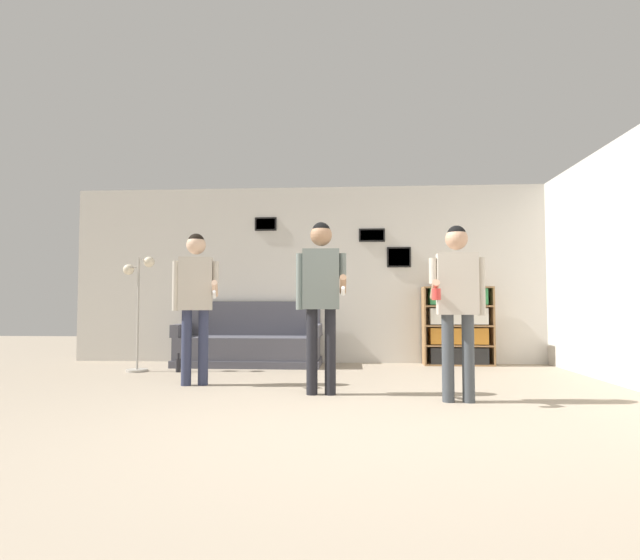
# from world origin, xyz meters

# --- Properties ---
(ground_plane) EXTENTS (20.00, 20.00, 0.00)m
(ground_plane) POSITION_xyz_m (0.00, 0.00, 0.00)
(ground_plane) COLOR gray
(wall_back) EXTENTS (8.43, 0.08, 2.70)m
(wall_back) POSITION_xyz_m (0.00, 4.15, 1.35)
(wall_back) COLOR beige
(wall_back) RESTS_ON ground_plane
(wall_right) EXTENTS (0.06, 6.52, 2.70)m
(wall_right) POSITION_xyz_m (3.04, 2.06, 1.35)
(wall_right) COLOR beige
(wall_right) RESTS_ON ground_plane
(couch) EXTENTS (2.09, 0.80, 0.93)m
(couch) POSITION_xyz_m (-1.38, 3.74, 0.30)
(couch) COLOR #4C4C56
(couch) RESTS_ON ground_plane
(bookshelf) EXTENTS (1.00, 0.30, 1.15)m
(bookshelf) POSITION_xyz_m (1.66, 3.93, 0.57)
(bookshelf) COLOR olive
(bookshelf) RESTS_ON ground_plane
(floor_lamp) EXTENTS (0.42, 0.28, 1.52)m
(floor_lamp) POSITION_xyz_m (-2.72, 2.96, 0.98)
(floor_lamp) COLOR #ADA89E
(floor_lamp) RESTS_ON ground_plane
(person_player_foreground_left) EXTENTS (0.55, 0.43, 1.67)m
(person_player_foreground_left) POSITION_xyz_m (-1.61, 1.91, 1.03)
(person_player_foreground_left) COLOR #2D334C
(person_player_foreground_left) RESTS_ON ground_plane
(person_player_foreground_center) EXTENTS (0.50, 0.45, 1.70)m
(person_player_foreground_center) POSITION_xyz_m (-0.19, 1.43, 1.05)
(person_player_foreground_center) COLOR black
(person_player_foreground_center) RESTS_ON ground_plane
(person_watcher_holding_cup) EXTENTS (0.52, 0.40, 1.61)m
(person_watcher_holding_cup) POSITION_xyz_m (1.08, 1.13, 0.98)
(person_watcher_holding_cup) COLOR #3D4247
(person_watcher_holding_cup) RESTS_ON ground_plane
(bottle_on_floor) EXTENTS (0.06, 0.06, 0.25)m
(bottle_on_floor) POSITION_xyz_m (-2.16, 2.94, 0.10)
(bottle_on_floor) COLOR black
(bottle_on_floor) RESTS_ON ground_plane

